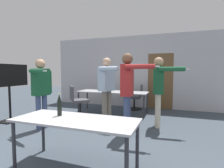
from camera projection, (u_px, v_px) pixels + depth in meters
The scene contains 11 objects.
back_wall at pixel (132, 72), 6.85m from camera, with size 6.54×0.12×2.77m.
conference_table_near at pixel (75, 124), 2.46m from camera, with size 1.77×0.71×0.72m.
conference_table_far at pixel (112, 93), 5.86m from camera, with size 2.35×0.76×0.72m.
tv_screen at pixel (9, 85), 4.83m from camera, with size 0.44×1.25×1.60m.
person_far_watching at pixel (128, 85), 3.78m from camera, with size 0.82×0.59×1.78m.
person_right_polo at pixel (107, 83), 4.81m from camera, with size 0.76×0.83×1.76m.
person_center_tall at pixel (41, 87), 4.19m from camera, with size 0.70×0.73×1.68m.
person_near_casual at pixel (159, 85), 4.32m from camera, with size 0.84×0.64×1.74m.
office_chair_near_pushed at pixel (78, 102), 5.42m from camera, with size 0.69×0.68×0.94m.
office_chair_side_rolled at pixel (136, 98), 6.41m from camera, with size 0.57×0.52×0.91m.
beer_bottle at pixel (59, 105), 2.63m from camera, with size 0.07×0.07×0.34m.
Camera 1 is at (1.59, -1.50, 1.38)m, focal length 28.00 mm.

